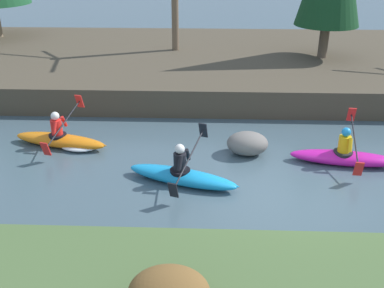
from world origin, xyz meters
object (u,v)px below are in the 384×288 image
Objects in this scene: kayaker_middle at (183,175)px; kayaker_trailing at (64,140)px; kayaker_lead at (345,156)px; boulder_midstream at (247,143)px.

kayaker_middle is 3.87m from kayaker_trailing.
kayaker_trailing is (-7.46, 0.74, -0.02)m from kayaker_lead.
kayaker_middle is at bearing -135.08° from boulder_midstream.
kayaker_middle is at bearing -15.44° from kayaker_trailing.
kayaker_lead is 1.02× the size of kayaker_middle.
kayaker_trailing is at bearing 169.83° from kayaker_middle.
kayaker_middle is 2.52× the size of boulder_midstream.
kayaker_lead is 2.57× the size of boulder_midstream.
kayaker_middle is at bearing -156.54° from kayaker_lead.
kayaker_lead is 1.00× the size of kayaker_trailing.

